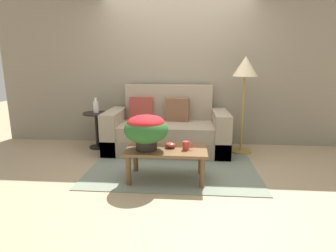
% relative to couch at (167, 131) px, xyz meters
% --- Properties ---
extents(ground_plane, '(14.00, 14.00, 0.00)m').
position_rel_couch_xyz_m(ground_plane, '(0.15, -0.74, -0.33)').
color(ground_plane, tan).
extents(wall_back, '(6.40, 0.12, 2.96)m').
position_rel_couch_xyz_m(wall_back, '(0.15, 0.50, 1.15)').
color(wall_back, gray).
rests_on(wall_back, ground).
extents(area_rug, '(2.28, 1.76, 0.01)m').
position_rel_couch_xyz_m(area_rug, '(0.15, -0.74, -0.32)').
color(area_rug, gray).
rests_on(area_rug, ground).
extents(couch, '(1.98, 0.92, 1.07)m').
position_rel_couch_xyz_m(couch, '(0.00, 0.00, 0.00)').
color(couch, gray).
rests_on(couch, ground).
extents(coffee_table, '(0.99, 0.55, 0.40)m').
position_rel_couch_xyz_m(coffee_table, '(0.09, -1.20, 0.01)').
color(coffee_table, brown).
rests_on(coffee_table, ground).
extents(side_table, '(0.44, 0.44, 0.62)m').
position_rel_couch_xyz_m(side_table, '(-1.21, 0.03, 0.10)').
color(side_table, black).
rests_on(side_table, ground).
extents(floor_lamp, '(0.39, 0.39, 1.54)m').
position_rel_couch_xyz_m(floor_lamp, '(1.22, -0.01, 0.94)').
color(floor_lamp, olive).
rests_on(floor_lamp, ground).
extents(potted_plant, '(0.53, 0.53, 0.42)m').
position_rel_couch_xyz_m(potted_plant, '(-0.14, -1.27, 0.34)').
color(potted_plant, black).
rests_on(potted_plant, coffee_table).
extents(coffee_mug, '(0.12, 0.08, 0.10)m').
position_rel_couch_xyz_m(coffee_mug, '(0.34, -1.23, 0.13)').
color(coffee_mug, red).
rests_on(coffee_mug, coffee_table).
extents(snack_bowl, '(0.13, 0.13, 0.07)m').
position_rel_couch_xyz_m(snack_bowl, '(0.14, -1.17, 0.11)').
color(snack_bowl, '#B2382D').
rests_on(snack_bowl, coffee_table).
extents(table_vase, '(0.09, 0.09, 0.25)m').
position_rel_couch_xyz_m(table_vase, '(-1.20, 0.03, 0.39)').
color(table_vase, silver).
rests_on(table_vase, side_table).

